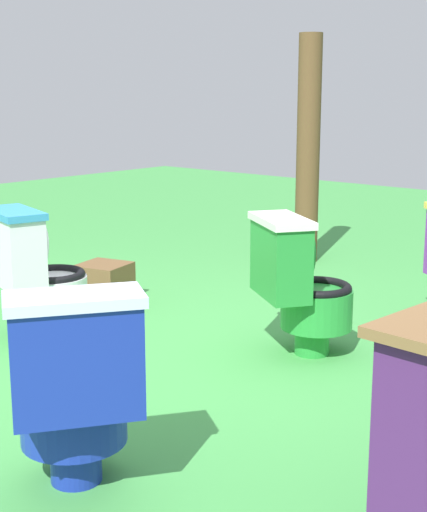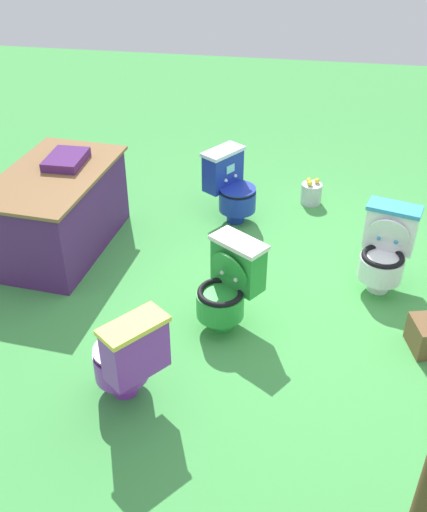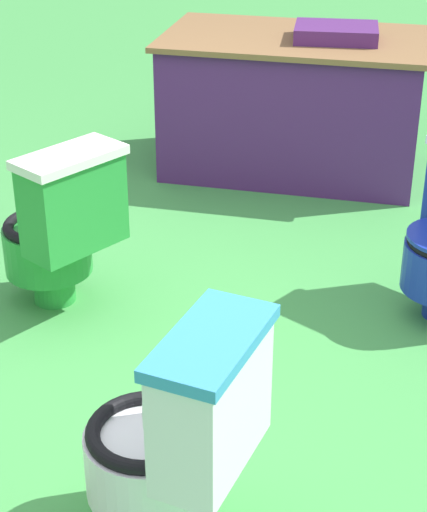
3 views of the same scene
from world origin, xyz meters
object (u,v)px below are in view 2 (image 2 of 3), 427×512
Objects in this scene: toilet_blue at (231,186)px; vendor_table at (58,210)px; lemon_bucket at (311,193)px; toilet_green at (229,285)px; toilet_white at (386,249)px; toilet_purple at (127,357)px.

toilet_blue is 0.48× the size of vendor_table.
vendor_table is at bearing 118.94° from lemon_bucket.
toilet_green is at bearing 164.67° from lemon_bucket.
toilet_green and toilet_white have the same top height.
toilet_white is at bearing -155.12° from lemon_bucket.
lemon_bucket is (0.47, -0.80, -0.25)m from toilet_blue.
toilet_white and toilet_purple have the same top height.
toilet_green is at bearing 41.49° from toilet_blue.
toilet_white is (0.72, -1.22, 0.00)m from toilet_green.
lemon_bucket is at bearing -49.68° from toilet_white.
toilet_purple is 3.21m from lemon_bucket.
toilet_blue is (2.53, -0.32, 0.00)m from toilet_purple.
toilet_purple reaches higher than lemon_bucket.
vendor_table reaches higher than lemon_bucket.
toilet_blue is 1.69m from vendor_table.
toilet_white is 1.00× the size of toilet_purple.
lemon_bucket is at bearing 18.01° from toilet_purple.
toilet_purple is 2.55m from toilet_blue.
toilet_purple is 0.48× the size of vendor_table.
toilet_white is 2.94m from vendor_table.
vendor_table is 5.54× the size of lemon_bucket.
toilet_blue is 2.63× the size of lemon_bucket.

